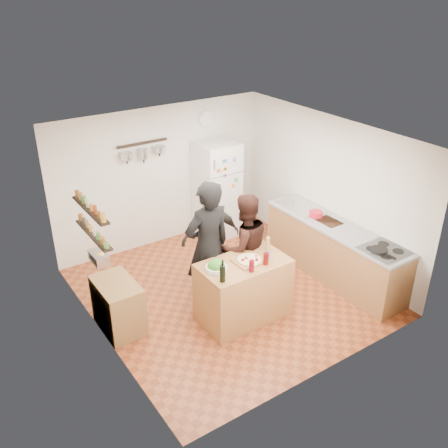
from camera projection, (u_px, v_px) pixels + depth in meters
room_shell at (213, 211)px, 7.54m from camera, size 4.20×4.20×4.20m
prep_island at (243, 290)px, 7.06m from camera, size 1.25×0.72×0.91m
pizza_board at (249, 261)px, 6.87m from camera, size 0.42×0.34×0.02m
pizza at (249, 260)px, 6.86m from camera, size 0.34×0.34×0.02m
salad_bowl at (216, 268)px, 6.67m from camera, size 0.29×0.29×0.06m
wine_bottle at (223, 274)px, 6.39m from camera, size 0.08×0.08×0.23m
wine_glass_near at (252, 266)px, 6.61m from camera, size 0.07×0.07×0.17m
wine_glass_far at (266, 259)px, 6.77m from camera, size 0.07×0.07×0.18m
pepper_mill at (268, 246)px, 7.07m from camera, size 0.06×0.06×0.20m
salt_canister at (267, 256)px, 6.88m from camera, size 0.08×0.08×0.12m
person_left at (208, 247)px, 7.07m from camera, size 0.73×0.49×1.99m
person_center at (244, 247)px, 7.37m from camera, size 0.90×0.75×1.68m
person_back at (211, 237)px, 7.72m from camera, size 1.00×0.56×1.61m
counter_run at (334, 251)px, 8.05m from camera, size 0.63×2.63×0.90m
stove_top at (385, 251)px, 7.14m from camera, size 0.60×0.62×0.02m
skillet at (379, 250)px, 7.09m from camera, size 0.24×0.24×0.05m
sink at (300, 207)px, 8.47m from camera, size 0.50×0.80×0.03m
cutting_board at (329, 222)px, 7.97m from camera, size 0.30×0.40×0.02m
red_bowl at (316, 214)px, 8.11m from camera, size 0.22×0.22×0.09m
fridge at (217, 190)px, 9.18m from camera, size 0.70×0.68×1.80m
wall_clock at (206, 119)px, 8.86m from camera, size 0.30×0.03×0.30m
spice_shelf_lower at (94, 235)px, 6.32m from camera, size 0.12×1.00×0.02m
spice_shelf_upper at (90, 210)px, 6.17m from camera, size 0.12×1.00×0.02m
produce_basket at (99, 258)px, 6.50m from camera, size 0.18×0.35×0.14m
side_table at (118, 306)px, 6.88m from camera, size 0.50×0.80×0.73m
pot_rack at (142, 143)px, 8.24m from camera, size 0.90×0.04×0.04m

